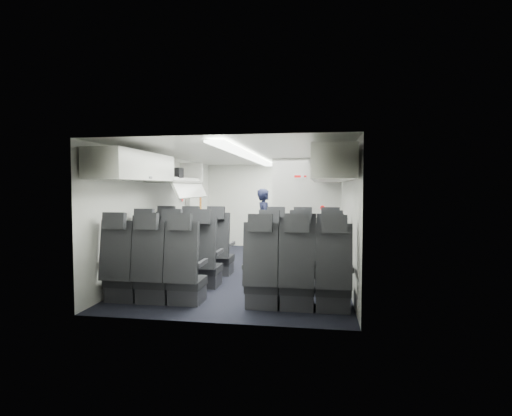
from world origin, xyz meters
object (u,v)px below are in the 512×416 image
(galley_unit, at_px, (308,211))
(seat_row_rear, at_px, (223,275))
(seat_row_mid, at_px, (237,263))
(carry_on_bag, at_px, (171,174))
(flight_attendant, at_px, (265,222))
(boarding_door, at_px, (194,213))
(seat_row_front, at_px, (248,253))

(galley_unit, bearing_deg, seat_row_rear, -100.65)
(galley_unit, bearing_deg, seat_row_mid, -102.88)
(seat_row_mid, xyz_separation_m, carry_on_bag, (-1.40, 0.93, 1.39))
(seat_row_rear, relative_size, flight_attendant, 2.18)
(galley_unit, bearing_deg, flight_attendant, -132.68)
(boarding_door, bearing_deg, seat_row_front, -51.84)
(boarding_door, relative_size, carry_on_bag, 4.88)
(seat_row_front, distance_m, galley_unit, 3.43)
(seat_row_mid, distance_m, galley_unit, 4.30)
(seat_row_front, height_order, boarding_door, boarding_door)
(boarding_door, xyz_separation_m, carry_on_bag, (0.24, -2.06, 0.84))
(seat_row_front, distance_m, flight_attendant, 2.25)
(seat_row_front, bearing_deg, seat_row_mid, -90.00)
(seat_row_front, xyz_separation_m, carry_on_bag, (-1.40, 0.03, 1.39))
(seat_row_mid, height_order, carry_on_bag, carry_on_bag)
(seat_row_front, relative_size, boarding_door, 1.79)
(seat_row_mid, distance_m, seat_row_rear, 0.90)
(seat_row_mid, bearing_deg, seat_row_front, 90.00)
(seat_row_mid, relative_size, boarding_door, 1.79)
(seat_row_front, xyz_separation_m, boarding_door, (-1.64, 2.09, 0.55))
(seat_row_front, height_order, flight_attendant, flight_attendant)
(seat_row_front, xyz_separation_m, seat_row_mid, (0.00, -0.90, 0.00))
(seat_row_rear, height_order, flight_attendant, flight_attendant)
(seat_row_rear, xyz_separation_m, boarding_door, (-1.64, 3.89, 0.55))
(seat_row_rear, bearing_deg, boarding_door, 112.87)
(flight_attendant, xyz_separation_m, carry_on_bag, (-1.39, -2.19, 1.03))
(flight_attendant, distance_m, carry_on_bag, 2.79)
(seat_row_mid, relative_size, flight_attendant, 2.18)
(seat_row_rear, relative_size, galley_unit, 1.75)
(seat_row_front, distance_m, carry_on_bag, 1.97)
(galley_unit, relative_size, boarding_door, 1.02)
(galley_unit, height_order, carry_on_bag, carry_on_bag)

